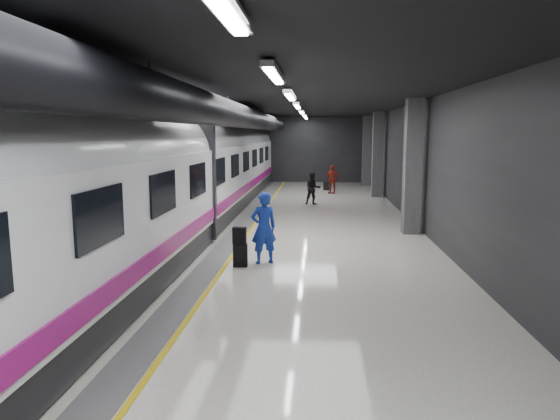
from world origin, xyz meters
name	(u,v)px	position (x,y,z in m)	size (l,w,h in m)	color
ground	(272,244)	(0.00, 0.00, 0.00)	(40.00, 40.00, 0.00)	white
platform_hall	(265,128)	(-0.29, 0.96, 3.54)	(10.02, 40.02, 4.51)	black
train	(167,176)	(-3.25, 0.00, 2.07)	(3.05, 38.00, 4.05)	black
traveler_main	(264,228)	(0.00, -2.36, 0.94)	(0.68, 0.45, 1.88)	blue
suitcase_main	(240,255)	(-0.56, -2.73, 0.29)	(0.36, 0.23, 0.59)	black
shoulder_bag	(239,236)	(-0.57, -2.74, 0.81)	(0.33, 0.18, 0.44)	black
traveler_far_a	(313,189)	(1.16, 8.62, 0.78)	(0.75, 0.59, 1.55)	black
traveler_far_b	(332,179)	(2.20, 13.30, 0.81)	(0.95, 0.39, 1.62)	maroon
suitcase_far	(326,186)	(1.91, 14.92, 0.24)	(0.33, 0.21, 0.48)	black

